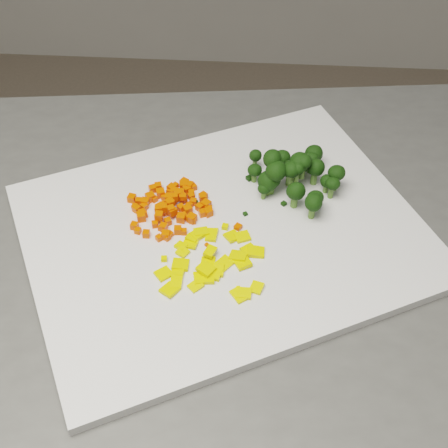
# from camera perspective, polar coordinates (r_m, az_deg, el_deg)

# --- Properties ---
(counter_block) EXTENTS (1.06, 0.80, 0.90)m
(counter_block) POSITION_cam_1_polar(r_m,az_deg,el_deg) (1.15, -1.28, -17.55)
(counter_block) COLOR #4B4B48
(counter_block) RESTS_ON ground
(cutting_board) EXTENTS (0.60, 0.55, 0.01)m
(cutting_board) POSITION_cam_1_polar(r_m,az_deg,el_deg) (0.78, 0.00, -0.83)
(cutting_board) COLOR silver
(cutting_board) RESTS_ON counter_block
(carrot_pile) EXTENTS (0.11, 0.11, 0.03)m
(carrot_pile) POSITION_cam_1_polar(r_m,az_deg,el_deg) (0.79, -5.18, 1.99)
(carrot_pile) COLOR #F13C02
(carrot_pile) RESTS_ON cutting_board
(pepper_pile) EXTENTS (0.12, 0.12, 0.02)m
(pepper_pile) POSITION_cam_1_polar(r_m,az_deg,el_deg) (0.73, -1.09, -3.68)
(pepper_pile) COLOR yellow
(pepper_pile) RESTS_ON cutting_board
(broccoli_pile) EXTENTS (0.13, 0.13, 0.06)m
(broccoli_pile) POSITION_cam_1_polar(r_m,az_deg,el_deg) (0.82, 6.26, 4.88)
(broccoli_pile) COLOR black
(broccoli_pile) RESTS_ON cutting_board
(carrot_cube_0) EXTENTS (0.01, 0.01, 0.01)m
(carrot_cube_0) POSITION_cam_1_polar(r_m,az_deg,el_deg) (0.82, -6.75, 2.45)
(carrot_cube_0) COLOR #F13C02
(carrot_cube_0) RESTS_ON carrot_pile
(carrot_cube_1) EXTENTS (0.01, 0.01, 0.01)m
(carrot_cube_1) POSITION_cam_1_polar(r_m,az_deg,el_deg) (0.79, -6.00, 1.36)
(carrot_cube_1) COLOR #F13C02
(carrot_cube_1) RESTS_ON carrot_pile
(carrot_cube_2) EXTENTS (0.01, 0.01, 0.01)m
(carrot_cube_2) POSITION_cam_1_polar(r_m,az_deg,el_deg) (0.82, -4.77, 2.81)
(carrot_cube_2) COLOR #F13C02
(carrot_cube_2) RESTS_ON carrot_pile
(carrot_cube_3) EXTENTS (0.01, 0.01, 0.01)m
(carrot_cube_3) POSITION_cam_1_polar(r_m,az_deg,el_deg) (0.83, -2.81, 3.40)
(carrot_cube_3) COLOR #F13C02
(carrot_cube_3) RESTS_ON carrot_pile
(carrot_cube_4) EXTENTS (0.01, 0.01, 0.01)m
(carrot_cube_4) POSITION_cam_1_polar(r_m,az_deg,el_deg) (0.83, -6.55, 3.21)
(carrot_cube_4) COLOR #F13C02
(carrot_cube_4) RESTS_ON carrot_pile
(carrot_cube_5) EXTENTS (0.01, 0.01, 0.01)m
(carrot_cube_5) POSITION_cam_1_polar(r_m,az_deg,el_deg) (0.82, -3.03, 2.53)
(carrot_cube_5) COLOR #F13C02
(carrot_cube_5) RESTS_ON carrot_pile
(carrot_cube_6) EXTENTS (0.01, 0.01, 0.01)m
(carrot_cube_6) POSITION_cam_1_polar(r_m,az_deg,el_deg) (0.81, -3.19, 1.72)
(carrot_cube_6) COLOR #F13C02
(carrot_cube_6) RESTS_ON carrot_pile
(carrot_cube_7) EXTENTS (0.01, 0.01, 0.01)m
(carrot_cube_7) POSITION_cam_1_polar(r_m,az_deg,el_deg) (0.78, -5.56, -0.29)
(carrot_cube_7) COLOR #F13C02
(carrot_cube_7) RESTS_ON carrot_pile
(carrot_cube_8) EXTENTS (0.01, 0.01, 0.01)m
(carrot_cube_8) POSITION_cam_1_polar(r_m,az_deg,el_deg) (0.82, -7.80, 2.08)
(carrot_cube_8) COLOR #F13C02
(carrot_cube_8) RESTS_ON carrot_pile
(carrot_cube_9) EXTENTS (0.01, 0.01, 0.01)m
(carrot_cube_9) POSITION_cam_1_polar(r_m,az_deg,el_deg) (0.80, -5.49, 1.62)
(carrot_cube_9) COLOR #F13C02
(carrot_cube_9) RESTS_ON carrot_pile
(carrot_cube_10) EXTENTS (0.01, 0.01, 0.01)m
(carrot_cube_10) POSITION_cam_1_polar(r_m,az_deg,el_deg) (0.79, -8.20, -0.16)
(carrot_cube_10) COLOR #F13C02
(carrot_cube_10) RESTS_ON carrot_pile
(carrot_cube_11) EXTENTS (0.01, 0.01, 0.01)m
(carrot_cube_11) POSITION_cam_1_polar(r_m,az_deg,el_deg) (0.83, -4.79, 3.27)
(carrot_cube_11) COLOR #F13C02
(carrot_cube_11) RESTS_ON carrot_pile
(carrot_cube_12) EXTENTS (0.01, 0.01, 0.01)m
(carrot_cube_12) POSITION_cam_1_polar(r_m,az_deg,el_deg) (0.77, -4.96, -0.93)
(carrot_cube_12) COLOR #F13C02
(carrot_cube_12) RESTS_ON carrot_pile
(carrot_cube_13) EXTENTS (0.01, 0.01, 0.01)m
(carrot_cube_13) POSITION_cam_1_polar(r_m,az_deg,el_deg) (0.82, -4.02, 2.80)
(carrot_cube_13) COLOR #F13C02
(carrot_cube_13) RESTS_ON carrot_pile
(carrot_cube_14) EXTENTS (0.01, 0.01, 0.01)m
(carrot_cube_14) POSITION_cam_1_polar(r_m,az_deg,el_deg) (0.80, -2.24, 1.54)
(carrot_cube_14) COLOR #F13C02
(carrot_cube_14) RESTS_ON carrot_pile
(carrot_cube_15) EXTENTS (0.01, 0.01, 0.01)m
(carrot_cube_15) POSITION_cam_1_polar(r_m,az_deg,el_deg) (0.82, -1.91, 2.58)
(carrot_cube_15) COLOR #F13C02
(carrot_cube_15) RESTS_ON carrot_pile
(carrot_cube_16) EXTENTS (0.01, 0.01, 0.01)m
(carrot_cube_16) POSITION_cam_1_polar(r_m,az_deg,el_deg) (0.82, -8.42, 2.34)
(carrot_cube_16) COLOR #F13C02
(carrot_cube_16) RESTS_ON carrot_pile
(carrot_cube_17) EXTENTS (0.01, 0.01, 0.01)m
(carrot_cube_17) POSITION_cam_1_polar(r_m,az_deg,el_deg) (0.78, -7.88, -0.62)
(carrot_cube_17) COLOR #F13C02
(carrot_cube_17) RESTS_ON carrot_pile
(carrot_cube_18) EXTENTS (0.01, 0.01, 0.01)m
(carrot_cube_18) POSITION_cam_1_polar(r_m,az_deg,el_deg) (0.79, -5.17, 0.22)
(carrot_cube_18) COLOR #F13C02
(carrot_cube_18) RESTS_ON carrot_pile
(carrot_cube_19) EXTENTS (0.01, 0.01, 0.01)m
(carrot_cube_19) POSITION_cam_1_polar(r_m,az_deg,el_deg) (0.83, -3.41, 3.18)
(carrot_cube_19) COLOR #F13C02
(carrot_cube_19) RESTS_ON carrot_pile
(carrot_cube_20) EXTENTS (0.01, 0.01, 0.01)m
(carrot_cube_20) POSITION_cam_1_polar(r_m,az_deg,el_deg) (0.79, -7.58, 0.66)
(carrot_cube_20) COLOR #F13C02
(carrot_cube_20) RESTS_ON carrot_pile
(carrot_cube_21) EXTENTS (0.01, 0.01, 0.01)m
(carrot_cube_21) POSITION_cam_1_polar(r_m,az_deg,el_deg) (0.81, -3.72, 2.25)
(carrot_cube_21) COLOR #F13C02
(carrot_cube_21) RESTS_ON carrot_pile
(carrot_cube_22) EXTENTS (0.01, 0.01, 0.01)m
(carrot_cube_22) POSITION_cam_1_polar(r_m,az_deg,el_deg) (0.80, -5.17, 1.38)
(carrot_cube_22) COLOR #F13C02
(carrot_cube_22) RESTS_ON carrot_pile
(carrot_cube_23) EXTENTS (0.01, 0.01, 0.01)m
(carrot_cube_23) POSITION_cam_1_polar(r_m,az_deg,el_deg) (0.81, -1.98, 2.44)
(carrot_cube_23) COLOR #F13C02
(carrot_cube_23) RESTS_ON carrot_pile
(carrot_cube_24) EXTENTS (0.01, 0.01, 0.01)m
(carrot_cube_24) POSITION_cam_1_polar(r_m,az_deg,el_deg) (0.80, -1.39, 1.29)
(carrot_cube_24) COLOR #F13C02
(carrot_cube_24) RESTS_ON carrot_pile
(carrot_cube_25) EXTENTS (0.01, 0.01, 0.01)m
(carrot_cube_25) POSITION_cam_1_polar(r_m,az_deg,el_deg) (0.81, -8.17, 1.60)
(carrot_cube_25) COLOR #F13C02
(carrot_cube_25) RESTS_ON carrot_pile
(carrot_cube_26) EXTENTS (0.01, 0.01, 0.01)m
(carrot_cube_26) POSITION_cam_1_polar(r_m,az_deg,el_deg) (0.79, -1.43, 1.07)
(carrot_cube_26) COLOR #F13C02
(carrot_cube_26) RESTS_ON carrot_pile
(carrot_cube_27) EXTENTS (0.01, 0.01, 0.01)m
(carrot_cube_27) POSITION_cam_1_polar(r_m,az_deg,el_deg) (0.80, -5.43, 1.79)
(carrot_cube_27) COLOR #F13C02
(carrot_cube_27) RESTS_ON carrot_pile
(carrot_cube_28) EXTENTS (0.01, 0.01, 0.01)m
(carrot_cube_28) POSITION_cam_1_polar(r_m,az_deg,el_deg) (0.81, -8.00, 1.37)
(carrot_cube_28) COLOR #F13C02
(carrot_cube_28) RESTS_ON carrot_pile
(carrot_cube_29) EXTENTS (0.01, 0.01, 0.01)m
(carrot_cube_29) POSITION_cam_1_polar(r_m,az_deg,el_deg) (0.82, -4.19, 2.47)
(carrot_cube_29) COLOR #F13C02
(carrot_cube_29) RESTS_ON carrot_pile
(carrot_cube_30) EXTENTS (0.01, 0.01, 0.01)m
(carrot_cube_30) POSITION_cam_1_polar(r_m,az_deg,el_deg) (0.79, -5.57, 1.48)
(carrot_cube_30) COLOR #F13C02
(carrot_cube_30) RESTS_ON carrot_pile
(carrot_cube_31) EXTENTS (0.01, 0.01, 0.01)m
(carrot_cube_31) POSITION_cam_1_polar(r_m,az_deg,el_deg) (0.80, -5.25, 1.11)
(carrot_cube_31) COLOR #F13C02
(carrot_cube_31) RESTS_ON carrot_pile
(carrot_cube_32) EXTENTS (0.01, 0.01, 0.01)m
(carrot_cube_32) POSITION_cam_1_polar(r_m,az_deg,el_deg) (0.80, -4.58, 1.09)
(carrot_cube_32) COLOR #F13C02
(carrot_cube_32) RESTS_ON carrot_pile
(carrot_cube_33) EXTENTS (0.01, 0.01, 0.01)m
(carrot_cube_33) POSITION_cam_1_polar(r_m,az_deg,el_deg) (0.77, -5.23, -1.21)
(carrot_cube_33) COLOR #F13C02
(carrot_cube_33) RESTS_ON carrot_pile
(carrot_cube_34) EXTENTS (0.01, 0.01, 0.01)m
(carrot_cube_34) POSITION_cam_1_polar(r_m,az_deg,el_deg) (0.77, -7.12, -0.90)
(carrot_cube_34) COLOR #F13C02
(carrot_cube_34) RESTS_ON carrot_pile
(carrot_cube_35) EXTENTS (0.01, 0.01, 0.01)m
(carrot_cube_35) POSITION_cam_1_polar(r_m,az_deg,el_deg) (0.78, -6.33, -0.02)
(carrot_cube_35) COLOR #F13C02
(carrot_cube_35) RESTS_ON carrot_pile
(carrot_cube_36) EXTENTS (0.01, 0.01, 0.01)m
(carrot_cube_36) POSITION_cam_1_polar(r_m,az_deg,el_deg) (0.84, -3.66, 3.83)
(carrot_cube_36) COLOR #F13C02
(carrot_cube_36) RESTS_ON carrot_pile
(carrot_cube_37) EXTENTS (0.01, 0.01, 0.01)m
(carrot_cube_37) POSITION_cam_1_polar(r_m,az_deg,el_deg) (0.81, -7.31, 1.60)
(carrot_cube_37) COLOR #F13C02
(carrot_cube_37) RESTS_ON carrot_pile
(carrot_cube_38) EXTENTS (0.01, 0.01, 0.01)m
(carrot_cube_38) POSITION_cam_1_polar(r_m,az_deg,el_deg) (0.79, -5.85, 1.63)
(carrot_cube_38) COLOR #F13C02
(carrot_cube_38) RESTS_ON carrot_pile
(carrot_cube_39) EXTENTS (0.01, 0.01, 0.01)m
(carrot_cube_39) POSITION_cam_1_polar(r_m,az_deg,el_deg) (0.83, -3.23, 3.51)
(carrot_cube_39) COLOR #F13C02
(carrot_cube_39) RESTS_ON carrot_pile
(carrot_cube_40) EXTENTS (0.01, 0.01, 0.01)m
(carrot_cube_40) POSITION_cam_1_polar(r_m,az_deg,el_deg) (0.80, -5.08, 2.42)
(carrot_cube_40) COLOR #F13C02
(carrot_cube_40) RESTS_ON carrot_pile
(carrot_cube_41) EXTENTS (0.01, 0.01, 0.01)m
(carrot_cube_41) POSITION_cam_1_polar(r_m,az_deg,el_deg) (0.80, -7.49, 0.94)
(carrot_cube_41) COLOR #F13C02
(carrot_cube_41) RESTS_ON carrot_pile
(carrot_cube_42) EXTENTS (0.01, 0.01, 0.01)m
(carrot_cube_42) POSITION_cam_1_polar(r_m,az_deg,el_deg) (0.82, -4.54, 2.88)
(carrot_cube_42) COLOR #F13C02
(carrot_cube_42) RESTS_ON carrot_pile
(carrot_cube_43) EXTENTS (0.01, 0.01, 0.01)m
(carrot_cube_43) POSITION_cam_1_polar(r_m,az_deg,el_deg) (0.80, -4.94, 1.94)
(carrot_cube_43) COLOR #F13C02
(carrot_cube_43) RESTS_ON carrot_pile
(carrot_cube_44) EXTENTS (0.01, 0.01, 0.01)m
(carrot_cube_44) POSITION_cam_1_polar(r_m,az_deg,el_deg) (0.79, -1.99, 1.01)
(carrot_cube_44) COLOR #F13C02
(carrot_cube_44) RESTS_ON carrot_pile
(carrot_cube_45) EXTENTS (0.01, 0.01, 0.01)m
(carrot_cube_45) POSITION_cam_1_polar(r_m,az_deg,el_deg) (0.80, -3.96, 1.49)
(carrot_cube_45) COLOR #F13C02
(carrot_cube_45) RESTS_ON carrot_pile
(carrot_cube_46) EXTENTS (0.01, 0.01, 0.01)m
(carrot_cube_46) POSITION_cam_1_polar(r_m,az_deg,el_deg) (0.80, -4.98, 1.94)
(carrot_cube_46) COLOR #F13C02
(carrot_cube_46) RESTS_ON carrot_pile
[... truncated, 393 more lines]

